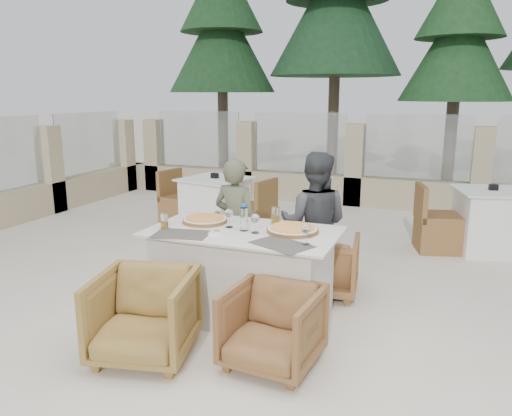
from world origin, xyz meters
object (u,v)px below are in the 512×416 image
(pizza_left, at_px, (205,220))
(water_bottle, at_px, (244,217))
(bg_table_b, at_px, (490,221))
(wine_glass_near, at_px, (255,222))
(bg_table_a, at_px, (215,206))
(beer_glass_right, at_px, (275,216))
(dining_table, at_px, (243,273))
(olive_dish, at_px, (217,232))
(armchair_far_right, at_px, (325,264))
(armchair_near_left, at_px, (144,316))
(diner_right, at_px, (314,224))
(armchair_near_right, at_px, (273,327))
(diner_left, at_px, (236,225))
(armchair_far_left, at_px, (243,247))
(pizza_right, at_px, (292,229))
(wine_glass_centre, at_px, (229,217))
(wine_glass_corner, at_px, (306,233))
(beer_glass_left, at_px, (164,221))

(pizza_left, xyz_separation_m, water_bottle, (0.43, -0.13, 0.09))
(bg_table_b, bearing_deg, pizza_left, -149.28)
(wine_glass_near, height_order, bg_table_a, wine_glass_near)
(pizza_left, bearing_deg, beer_glass_right, 16.48)
(dining_table, relative_size, olive_dish, 14.55)
(pizza_left, xyz_separation_m, armchair_far_right, (0.96, 0.62, -0.51))
(armchair_near_left, height_order, diner_right, diner_right)
(olive_dish, distance_m, armchair_far_right, 1.28)
(water_bottle, height_order, armchair_near_right, water_bottle)
(wine_glass_near, relative_size, bg_table_a, 0.11)
(wine_glass_near, distance_m, bg_table_a, 2.85)
(dining_table, distance_m, armchair_near_right, 0.86)
(wine_glass_near, bearing_deg, diner_left, 125.94)
(armchair_far_left, height_order, bg_table_b, bg_table_b)
(water_bottle, xyz_separation_m, armchair_far_right, (0.53, 0.75, -0.60))
(diner_left, bearing_deg, bg_table_a, -49.19)
(pizza_right, bearing_deg, water_bottle, -165.70)
(pizza_right, bearing_deg, diner_left, 147.36)
(pizza_left, distance_m, bg_table_a, 2.43)
(wine_glass_centre, height_order, wine_glass_corner, same)
(dining_table, bearing_deg, armchair_far_right, 54.32)
(beer_glass_left, height_order, armchair_near_right, beer_glass_left)
(wine_glass_corner, bearing_deg, beer_glass_left, 178.90)
(wine_glass_corner, height_order, armchair_near_left, wine_glass_corner)
(wine_glass_corner, relative_size, diner_left, 0.14)
(wine_glass_corner, distance_m, bg_table_a, 3.26)
(dining_table, xyz_separation_m, wine_glass_near, (0.12, -0.04, 0.48))
(diner_right, bearing_deg, beer_glass_left, 33.89)
(dining_table, relative_size, armchair_near_right, 2.50)
(water_bottle, bearing_deg, armchair_near_right, -53.80)
(pizza_right, relative_size, wine_glass_centre, 2.35)
(dining_table, distance_m, water_bottle, 0.50)
(pizza_right, xyz_separation_m, diner_left, (-0.71, 0.45, -0.15))
(water_bottle, bearing_deg, pizza_right, 14.30)
(diner_right, bearing_deg, wine_glass_centre, 43.34)
(dining_table, bearing_deg, wine_glass_centre, 162.79)
(pizza_left, distance_m, wine_glass_near, 0.58)
(pizza_right, xyz_separation_m, wine_glass_centre, (-0.55, -0.05, 0.06))
(water_bottle, xyz_separation_m, olive_dish, (-0.15, -0.20, -0.09))
(armchair_far_right, bearing_deg, bg_table_b, -135.10)
(pizza_left, height_order, armchair_far_right, pizza_left)
(wine_glass_corner, distance_m, beer_glass_left, 1.26)
(armchair_near_left, height_order, bg_table_a, bg_table_a)
(wine_glass_centre, distance_m, bg_table_a, 2.64)
(pizza_left, bearing_deg, diner_right, 34.88)
(olive_dish, bearing_deg, bg_table_b, 52.67)
(water_bottle, distance_m, wine_glass_centre, 0.17)
(beer_glass_left, height_order, bg_table_a, beer_glass_left)
(armchair_near_right, bearing_deg, wine_glass_corner, 83.18)
(pizza_left, xyz_separation_m, diner_left, (0.12, 0.43, -0.14))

